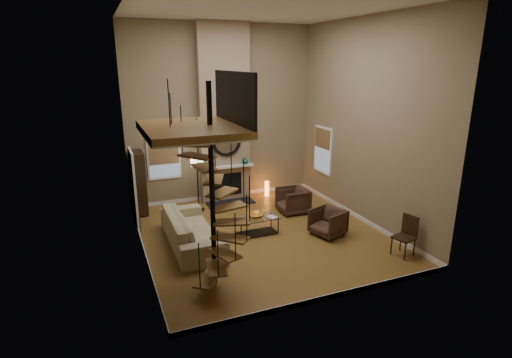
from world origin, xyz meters
name	(u,v)px	position (x,y,z in m)	size (l,w,h in m)	color
ground	(262,234)	(0.00, 0.00, -0.01)	(6.00, 6.50, 0.01)	olive
back_wall	(222,114)	(0.00, 3.25, 2.75)	(6.00, 0.02, 5.50)	#8C7A5A
front_wall	(336,159)	(0.00, -3.25, 2.75)	(6.00, 0.02, 5.50)	#8C7A5A
left_wall	(134,139)	(-3.00, 0.00, 2.75)	(0.02, 6.50, 5.50)	#8C7A5A
right_wall	(365,123)	(3.00, 0.00, 2.75)	(0.02, 6.50, 5.50)	#8C7A5A
ceiling	(263,8)	(0.00, 0.00, 5.50)	(6.00, 6.50, 0.01)	silver
baseboard_back	(224,195)	(0.00, 3.24, 0.06)	(6.00, 0.02, 0.12)	white
baseboard_front	(328,297)	(0.00, -3.24, 0.06)	(6.00, 0.02, 0.12)	white
baseboard_left	(144,252)	(-2.99, 0.00, 0.06)	(0.02, 6.50, 0.12)	white
baseboard_right	(357,216)	(2.99, 0.00, 0.06)	(0.02, 6.50, 0.12)	white
chimney_breast	(224,115)	(0.00, 3.06, 2.75)	(1.60, 0.38, 5.50)	#957C61
hearth	(231,203)	(0.00, 2.57, 0.02)	(1.50, 0.60, 0.04)	black
firebox	(227,184)	(0.00, 2.86, 0.55)	(0.95, 0.02, 0.72)	black
mantel	(228,167)	(0.00, 2.78, 1.15)	(1.70, 0.18, 0.06)	white
mirror_frame	(227,142)	(0.00, 2.84, 1.95)	(0.94, 0.94, 0.10)	black
mirror_disc	(227,142)	(0.00, 2.85, 1.95)	(0.80, 0.80, 0.01)	white
vase_left	(210,163)	(-0.55, 2.82, 1.30)	(0.24, 0.24, 0.25)	black
vase_right	(245,161)	(0.60, 2.82, 1.28)	(0.20, 0.20, 0.21)	#164F4B
window_back	(164,154)	(-1.90, 3.22, 1.62)	(1.02, 0.06, 1.52)	white
window_right	(323,149)	(2.97, 2.00, 1.63)	(0.06, 1.02, 1.52)	white
entry_door	(134,190)	(-2.95, 1.80, 1.05)	(0.10, 1.05, 2.16)	white
loft	(197,126)	(-2.04, -1.80, 3.24)	(1.70, 2.20, 1.09)	olive
spiral_stair	(213,200)	(-1.78, -1.79, 1.78)	(1.47, 1.47, 4.06)	black
hutch	(138,182)	(-2.76, 2.77, 0.95)	(0.38, 0.81, 1.82)	black
sofa	(191,229)	(-1.84, 0.11, 0.40)	(2.75, 1.08, 0.80)	tan
armchair_near	(295,200)	(1.57, 1.15, 0.35)	(0.83, 0.85, 0.77)	#432A1E
armchair_far	(330,221)	(1.64, -0.65, 0.35)	(0.76, 0.78, 0.71)	#432A1E
coffee_table	(257,224)	(-0.11, 0.08, 0.28)	(1.15, 0.59, 0.44)	silver
bowl	(256,215)	(-0.11, 0.13, 0.50)	(0.43, 0.43, 0.11)	orange
book	(271,217)	(0.24, -0.07, 0.46)	(0.20, 0.27, 0.03)	gray
floor_lamp	(197,165)	(-1.09, 2.35, 1.41)	(0.38, 0.38, 1.70)	black
accent_lamp	(267,189)	(1.37, 2.82, 0.25)	(0.14, 0.14, 0.50)	orange
side_chair	(406,233)	(2.67, -2.29, 0.53)	(0.53, 0.52, 0.94)	black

